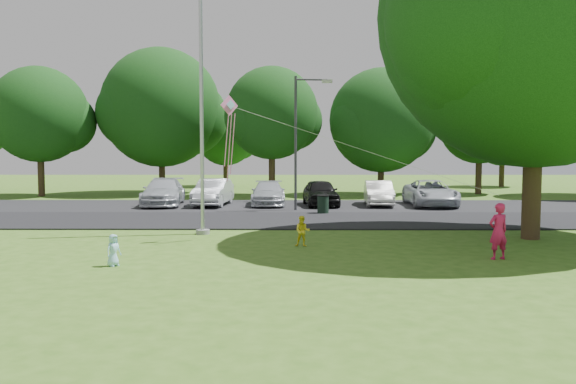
{
  "coord_description": "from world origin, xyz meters",
  "views": [
    {
      "loc": [
        -0.32,
        -15.17,
        2.94
      ],
      "look_at": [
        -0.4,
        4.0,
        1.6
      ],
      "focal_mm": 35.0,
      "sensor_mm": 36.0,
      "label": 1
    }
  ],
  "objects_px": {
    "flagpole": "(202,119)",
    "street_lamp": "(301,131)",
    "big_tree": "(536,18)",
    "woman": "(498,231)",
    "trash_can": "(323,205)",
    "child_yellow": "(302,231)",
    "kite": "(235,120)",
    "child_blue": "(113,250)"
  },
  "relations": [
    {
      "from": "child_yellow",
      "to": "child_blue",
      "type": "bearing_deg",
      "value": -143.17
    },
    {
      "from": "child_yellow",
      "to": "child_blue",
      "type": "xyz_separation_m",
      "value": [
        -4.98,
        -3.1,
        -0.06
      ]
    },
    {
      "from": "flagpole",
      "to": "woman",
      "type": "xyz_separation_m",
      "value": [
        8.91,
        -4.81,
        -3.38
      ]
    },
    {
      "from": "trash_can",
      "to": "street_lamp",
      "type": "bearing_deg",
      "value": 126.59
    },
    {
      "from": "woman",
      "to": "child_yellow",
      "type": "xyz_separation_m",
      "value": [
        -5.35,
        2.12,
        -0.3
      ]
    },
    {
      "from": "flagpole",
      "to": "woman",
      "type": "height_order",
      "value": "flagpole"
    },
    {
      "from": "child_blue",
      "to": "woman",
      "type": "bearing_deg",
      "value": -48.22
    },
    {
      "from": "kite",
      "to": "woman",
      "type": "bearing_deg",
      "value": -61.77
    },
    {
      "from": "flagpole",
      "to": "big_tree",
      "type": "distance_m",
      "value": 11.84
    },
    {
      "from": "child_yellow",
      "to": "street_lamp",
      "type": "bearing_deg",
      "value": 94.16
    },
    {
      "from": "trash_can",
      "to": "woman",
      "type": "bearing_deg",
      "value": -69.95
    },
    {
      "from": "flagpole",
      "to": "child_blue",
      "type": "bearing_deg",
      "value": -103.78
    },
    {
      "from": "street_lamp",
      "to": "trash_can",
      "type": "xyz_separation_m",
      "value": [
        1.04,
        -1.4,
        -3.59
      ]
    },
    {
      "from": "trash_can",
      "to": "woman",
      "type": "relative_size",
      "value": 0.59
    },
    {
      "from": "child_blue",
      "to": "flagpole",
      "type": "bearing_deg",
      "value": 22.62
    },
    {
      "from": "child_yellow",
      "to": "kite",
      "type": "distance_m",
      "value": 4.34
    },
    {
      "from": "big_tree",
      "to": "woman",
      "type": "bearing_deg",
      "value": -123.52
    },
    {
      "from": "flagpole",
      "to": "big_tree",
      "type": "bearing_deg",
      "value": -5.93
    },
    {
      "from": "trash_can",
      "to": "woman",
      "type": "height_order",
      "value": "woman"
    },
    {
      "from": "street_lamp",
      "to": "woman",
      "type": "relative_size",
      "value": 4.31
    },
    {
      "from": "trash_can",
      "to": "child_blue",
      "type": "height_order",
      "value": "trash_can"
    },
    {
      "from": "big_tree",
      "to": "flagpole",
      "type": "bearing_deg",
      "value": 174.07
    },
    {
      "from": "flagpole",
      "to": "child_yellow",
      "type": "relative_size",
      "value": 10.34
    },
    {
      "from": "flagpole",
      "to": "street_lamp",
      "type": "height_order",
      "value": "flagpole"
    },
    {
      "from": "flagpole",
      "to": "kite",
      "type": "height_order",
      "value": "flagpole"
    },
    {
      "from": "flagpole",
      "to": "child_blue",
      "type": "relative_size",
      "value": 11.93
    },
    {
      "from": "street_lamp",
      "to": "child_yellow",
      "type": "distance_m",
      "value": 11.29
    },
    {
      "from": "street_lamp",
      "to": "kite",
      "type": "bearing_deg",
      "value": -107.44
    },
    {
      "from": "trash_can",
      "to": "flagpole",
      "type": "bearing_deg",
      "value": -125.63
    },
    {
      "from": "kite",
      "to": "street_lamp",
      "type": "bearing_deg",
      "value": 37.7
    },
    {
      "from": "trash_can",
      "to": "child_yellow",
      "type": "xyz_separation_m",
      "value": [
        -1.18,
        -9.31,
        0.02
      ]
    },
    {
      "from": "street_lamp",
      "to": "trash_can",
      "type": "height_order",
      "value": "street_lamp"
    },
    {
      "from": "flagpole",
      "to": "trash_can",
      "type": "xyz_separation_m",
      "value": [
        4.74,
        6.62,
        -3.7
      ]
    },
    {
      "from": "child_yellow",
      "to": "flagpole",
      "type": "bearing_deg",
      "value": 147.88
    },
    {
      "from": "street_lamp",
      "to": "big_tree",
      "type": "bearing_deg",
      "value": -53.97
    },
    {
      "from": "trash_can",
      "to": "big_tree",
      "type": "height_order",
      "value": "big_tree"
    },
    {
      "from": "flagpole",
      "to": "street_lamp",
      "type": "bearing_deg",
      "value": 65.2
    },
    {
      "from": "big_tree",
      "to": "kite",
      "type": "height_order",
      "value": "big_tree"
    },
    {
      "from": "big_tree",
      "to": "woman",
      "type": "height_order",
      "value": "big_tree"
    },
    {
      "from": "street_lamp",
      "to": "child_yellow",
      "type": "relative_size",
      "value": 6.98
    },
    {
      "from": "woman",
      "to": "trash_can",
      "type": "bearing_deg",
      "value": -85.92
    },
    {
      "from": "flagpole",
      "to": "trash_can",
      "type": "bearing_deg",
      "value": 54.37
    }
  ]
}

